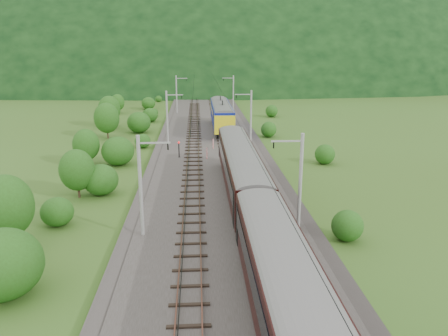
{
  "coord_description": "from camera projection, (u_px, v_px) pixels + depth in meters",
  "views": [
    {
      "loc": [
        -1.75,
        -32.06,
        14.8
      ],
      "look_at": [
        0.87,
        10.73,
        2.6
      ],
      "focal_mm": 35.0,
      "sensor_mm": 36.0,
      "label": 1
    }
  ],
  "objects": [
    {
      "name": "railbed",
      "position": [
        216.0,
        193.0,
        44.49
      ],
      "size": [
        14.0,
        220.0,
        0.3
      ],
      "primitive_type": "cube",
      "color": "#38332D",
      "rests_on": "ground"
    },
    {
      "name": "catenary_left",
      "position": [
        168.0,
        117.0,
        64.06
      ],
      "size": [
        2.54,
        192.28,
        8.0
      ],
      "color": "gray",
      "rests_on": "railbed"
    },
    {
      "name": "train",
      "position": [
        294.0,
        300.0,
        19.48
      ],
      "size": [
        3.22,
        128.59,
        5.61
      ],
      "color": "black",
      "rests_on": "ground"
    },
    {
      "name": "overhead_wires",
      "position": [
        216.0,
        126.0,
        42.59
      ],
      "size": [
        4.83,
        198.0,
        0.03
      ],
      "color": "black",
      "rests_on": "ground"
    },
    {
      "name": "mountain_main",
      "position": [
        199.0,
        68.0,
        284.53
      ],
      "size": [
        504.0,
        360.0,
        244.0
      ],
      "primitive_type": "ellipsoid",
      "color": "black",
      "rests_on": "ground"
    },
    {
      "name": "track_right",
      "position": [
        239.0,
        191.0,
        44.57
      ],
      "size": [
        2.4,
        220.0,
        0.27
      ],
      "color": "brown",
      "rests_on": "railbed"
    },
    {
      "name": "vegetation_right",
      "position": [
        341.0,
        195.0,
        40.91
      ],
      "size": [
        7.18,
        102.28,
        2.56
      ],
      "color": "#244E14",
      "rests_on": "ground"
    },
    {
      "name": "hazard_post_near",
      "position": [
        207.0,
        153.0,
        57.15
      ],
      "size": [
        0.15,
        0.15,
        1.43
      ],
      "primitive_type": "cylinder",
      "color": "red",
      "rests_on": "railbed"
    },
    {
      "name": "ground",
      "position": [
        221.0,
        236.0,
        34.93
      ],
      "size": [
        600.0,
        600.0,
        0.0
      ],
      "primitive_type": "plane",
      "color": "#39541A",
      "rests_on": "ground"
    },
    {
      "name": "mountain_ridge",
      "position": [
        33.0,
        65.0,
        315.85
      ],
      "size": [
        336.0,
        280.0,
        132.0
      ],
      "primitive_type": "ellipsoid",
      "color": "black",
      "rests_on": "ground"
    },
    {
      "name": "signal",
      "position": [
        179.0,
        148.0,
        57.58
      ],
      "size": [
        0.24,
        0.24,
        2.14
      ],
      "color": "black",
      "rests_on": "railbed"
    },
    {
      "name": "vegetation_left",
      "position": [
        76.0,
        173.0,
        43.52
      ],
      "size": [
        11.99,
        146.96,
        6.0
      ],
      "color": "#244E14",
      "rests_on": "ground"
    },
    {
      "name": "hazard_post_far",
      "position": [
        213.0,
        144.0,
        62.74
      ],
      "size": [
        0.15,
        0.15,
        1.39
      ],
      "primitive_type": "cylinder",
      "color": "red",
      "rests_on": "railbed"
    },
    {
      "name": "catenary_right",
      "position": [
        250.0,
        116.0,
        64.78
      ],
      "size": [
        2.54,
        192.28,
        8.0
      ],
      "color": "gray",
      "rests_on": "railbed"
    },
    {
      "name": "track_left",
      "position": [
        192.0,
        192.0,
        44.29
      ],
      "size": [
        2.4,
        220.0,
        0.27
      ],
      "color": "brown",
      "rests_on": "railbed"
    }
  ]
}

